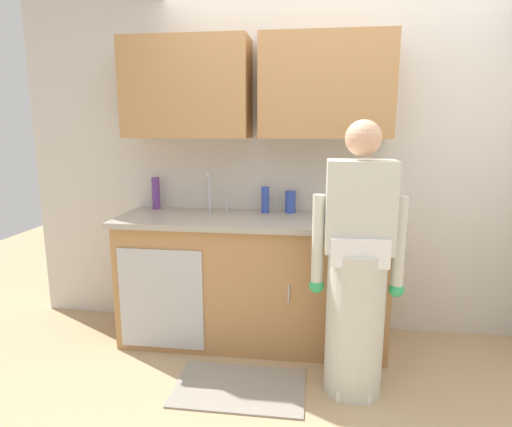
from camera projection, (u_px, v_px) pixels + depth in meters
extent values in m
plane|color=tan|center=(328.00, 401.00, 2.54)|extent=(9.00, 9.00, 0.00)
cube|color=beige|center=(330.00, 158.00, 3.29)|extent=(4.80, 0.10, 2.70)
cube|color=#B27F4C|center=(187.00, 89.00, 3.11)|extent=(0.91, 0.34, 0.70)
cube|color=#B27F4C|center=(326.00, 87.00, 2.98)|extent=(0.91, 0.34, 0.70)
cube|color=#B27F4C|center=(253.00, 282.00, 3.20)|extent=(1.90, 0.60, 0.90)
cube|color=#B7BABF|center=(161.00, 299.00, 2.99)|extent=(0.60, 0.01, 0.72)
cylinder|color=silver|center=(289.00, 294.00, 2.85)|extent=(0.01, 0.01, 0.12)
cylinder|color=silver|center=(354.00, 297.00, 2.79)|extent=(0.01, 0.01, 0.12)
cube|color=#A8A093|center=(253.00, 220.00, 3.11)|extent=(1.96, 0.66, 0.04)
cube|color=#B7BABF|center=(210.00, 220.00, 3.15)|extent=(0.50, 0.36, 0.03)
cylinder|color=#B7BABF|center=(209.00, 193.00, 3.26)|extent=(0.02, 0.02, 0.30)
sphere|color=#B7BABF|center=(207.00, 175.00, 3.18)|extent=(0.04, 0.04, 0.04)
cylinder|color=#B7BABF|center=(226.00, 206.00, 3.27)|extent=(0.02, 0.02, 0.10)
cube|color=white|center=(352.00, 386.00, 2.63)|extent=(0.20, 0.26, 0.06)
cylinder|color=beige|center=(355.00, 322.00, 2.56)|extent=(0.34, 0.34, 0.88)
cube|color=beige|center=(360.00, 206.00, 2.43)|extent=(0.38, 0.22, 0.52)
sphere|color=tan|center=(363.00, 138.00, 2.35)|extent=(0.20, 0.20, 0.20)
cube|color=white|center=(360.00, 254.00, 2.36)|extent=(0.32, 0.04, 0.16)
cylinder|color=beige|center=(318.00, 241.00, 2.52)|extent=(0.07, 0.07, 0.55)
sphere|color=#33B266|center=(317.00, 286.00, 2.57)|extent=(0.09, 0.09, 0.09)
cylinder|color=beige|center=(399.00, 244.00, 2.46)|extent=(0.07, 0.07, 0.55)
sphere|color=#33B266|center=(396.00, 289.00, 2.51)|extent=(0.09, 0.09, 0.09)
cube|color=gray|center=(239.00, 387.00, 2.65)|extent=(0.80, 0.50, 0.01)
cylinder|color=#66388C|center=(156.00, 193.00, 3.41)|extent=(0.06, 0.06, 0.25)
cylinder|color=#334CB2|center=(265.00, 200.00, 3.25)|extent=(0.06, 0.06, 0.20)
cylinder|color=#334CB2|center=(290.00, 202.00, 3.26)|extent=(0.08, 0.08, 0.17)
cylinder|color=#33478C|center=(321.00, 215.00, 2.95)|extent=(0.08, 0.08, 0.09)
cube|color=silver|center=(370.00, 224.00, 2.89)|extent=(0.24, 0.10, 0.01)
cube|color=#4CBF4C|center=(334.00, 213.00, 3.18)|extent=(0.11, 0.07, 0.03)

